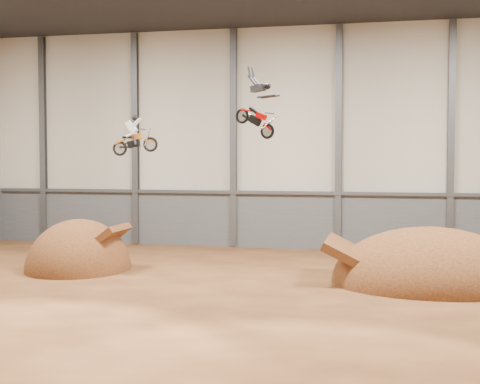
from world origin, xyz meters
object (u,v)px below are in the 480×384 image
fmx_rider_a (136,133)px  landing_ramp (430,283)px  fmx_rider_b (252,102)px  takeoff_ramp (79,270)px

fmx_rider_a → landing_ramp: bearing=-5.9°
fmx_rider_a → fmx_rider_b: fmx_rider_b is taller
landing_ramp → fmx_rider_b: size_ratio=3.21×
takeoff_ramp → fmx_rider_a: fmx_rider_a is taller
takeoff_ramp → fmx_rider_b: size_ratio=2.14×
takeoff_ramp → fmx_rider_a: (3.07, 0.29, 7.03)m
landing_ramp → fmx_rider_a: fmx_rider_a is taller
landing_ramp → fmx_rider_a: (-14.40, 0.35, 7.03)m
landing_ramp → takeoff_ramp: bearing=179.8°
landing_ramp → fmx_rider_b: 11.67m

